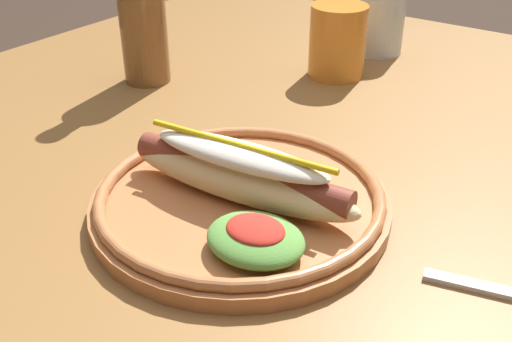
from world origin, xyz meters
TOP-DOWN VIEW (x-y plane):
  - dining_table at (0.00, 0.00)m, footprint 1.19×1.02m
  - hot_dog_plate at (0.00, -0.22)m, footprint 0.29×0.29m
  - water_cup at (-0.10, 0.29)m, footprint 0.08×0.08m
  - extra_cup at (-0.10, 0.16)m, footprint 0.08×0.08m
  - glass_bottle at (-0.31, -0.02)m, footprint 0.07×0.07m

SIDE VIEW (x-z plane):
  - dining_table at x=0.00m, z-range 0.27..1.01m
  - hot_dog_plate at x=0.00m, z-range 0.72..0.80m
  - extra_cup at x=-0.10m, z-range 0.74..0.84m
  - water_cup at x=-0.10m, z-range 0.74..0.86m
  - glass_bottle at x=-0.31m, z-range 0.71..0.96m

